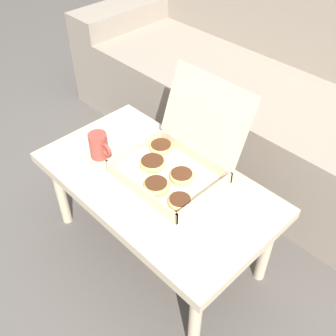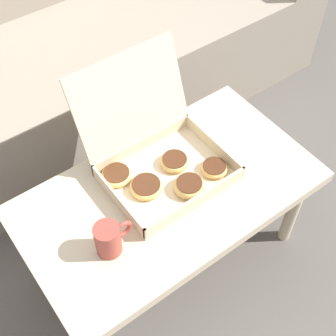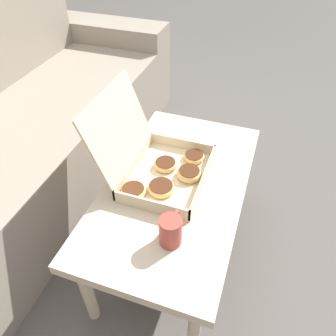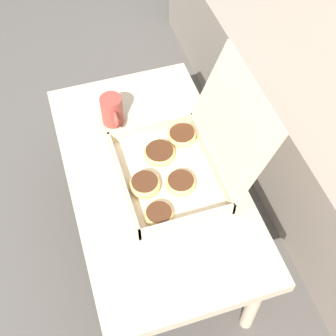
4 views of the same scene
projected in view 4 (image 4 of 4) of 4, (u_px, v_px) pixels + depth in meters
name	position (u px, v px, depth m)	size (l,w,h in m)	color
ground_plane	(182.00, 230.00, 1.82)	(12.00, 12.00, 0.00)	#514C47
coffee_table	(153.00, 183.00, 1.51)	(0.94, 0.52, 0.41)	#C6B293
pastry_box	(180.00, 162.00, 1.42)	(0.38, 0.39, 0.33)	beige
coffee_mug	(112.00, 111.00, 1.56)	(0.12, 0.07, 0.11)	#993D33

